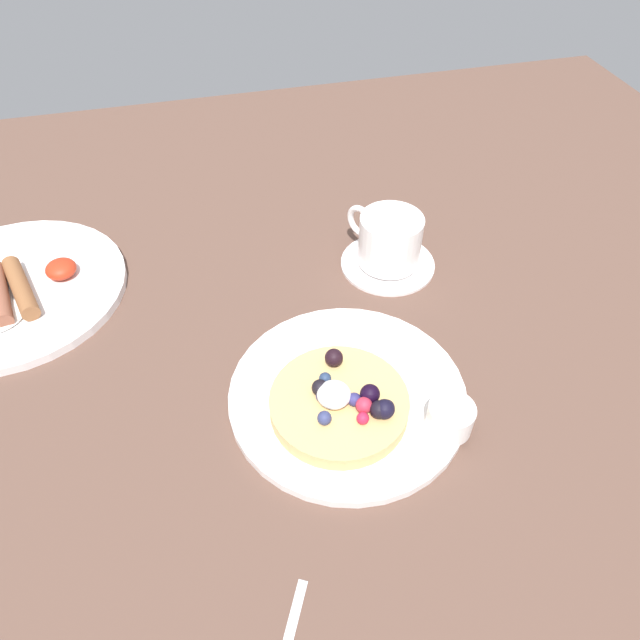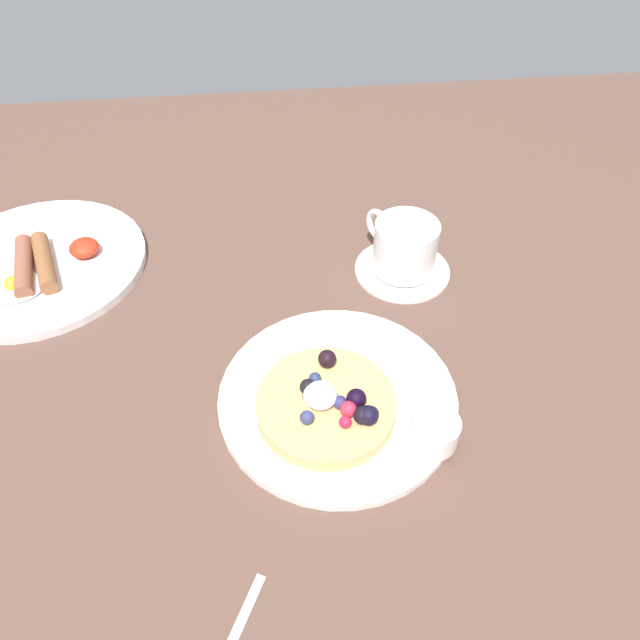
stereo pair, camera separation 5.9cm
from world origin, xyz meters
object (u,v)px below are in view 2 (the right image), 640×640
coffee_cup (404,245)px  coffee_saucer (402,269)px  syrup_ramekin (435,431)px  pancake_plate (338,397)px  breakfast_plate (38,264)px

coffee_cup → coffee_saucer: bearing=-58.7°
coffee_cup → syrup_ramekin: bearing=-95.6°
syrup_ramekin → coffee_saucer: 26.17cm
pancake_plate → breakfast_plate: same height
pancake_plate → coffee_cup: bearing=60.7°
breakfast_plate → coffee_saucer: 47.10cm
pancake_plate → coffee_cup: (10.93, 19.52, 3.72)cm
pancake_plate → breakfast_plate: 43.87cm
syrup_ramekin → coffee_cup: size_ratio=0.44×
syrup_ramekin → coffee_cup: 26.26cm
syrup_ramekin → coffee_saucer: size_ratio=0.37×
coffee_saucer → coffee_cup: coffee_cup is taller
pancake_plate → syrup_ramekin: size_ratio=5.44×
syrup_ramekin → breakfast_plate: 54.56cm
pancake_plate → coffee_cup: size_ratio=2.40×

